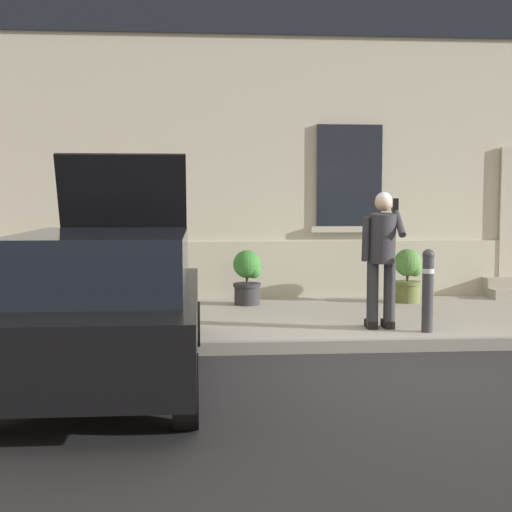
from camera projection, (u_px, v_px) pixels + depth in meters
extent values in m
plane|color=#232326|center=(393.00, 371.00, 7.45)|extent=(80.00, 80.00, 0.00)
cube|color=#99968E|center=(341.00, 319.00, 10.22)|extent=(24.00, 3.60, 0.15)
cube|color=gray|center=(372.00, 346.00, 8.37)|extent=(24.00, 0.12, 0.15)
cube|color=beige|center=(315.00, 88.00, 12.40)|extent=(24.00, 1.40, 7.50)
cube|color=#BCB7A8|center=(320.00, 273.00, 11.95)|extent=(24.00, 0.08, 1.10)
cube|color=black|center=(349.00, 176.00, 11.84)|extent=(1.10, 0.06, 1.70)
cube|color=#BCB7A8|center=(349.00, 229.00, 11.89)|extent=(1.30, 0.12, 0.10)
cube|color=black|center=(107.00, 322.00, 6.88)|extent=(1.77, 4.01, 0.64)
cube|color=black|center=(104.00, 262.00, 6.68)|extent=(1.55, 2.41, 0.56)
cube|color=black|center=(129.00, 311.00, 8.90)|extent=(1.66, 0.11, 0.20)
cube|color=yellow|center=(129.00, 297.00, 8.88)|extent=(0.52, 0.02, 0.12)
cube|color=#B21414|center=(68.00, 277.00, 8.80)|extent=(0.16, 0.04, 0.18)
cube|color=#B21414|center=(189.00, 276.00, 8.91)|extent=(0.16, 0.04, 0.18)
cube|color=black|center=(122.00, 191.00, 8.22)|extent=(1.49, 0.37, 0.87)
cylinder|color=black|center=(186.00, 392.00, 5.57)|extent=(0.20, 0.60, 0.60)
cylinder|color=black|center=(55.00, 329.00, 8.24)|extent=(0.20, 0.60, 0.60)
cylinder|color=black|center=(192.00, 327.00, 8.35)|extent=(0.20, 0.60, 0.60)
cylinder|color=#333338|center=(428.00, 294.00, 8.80)|extent=(0.14, 0.14, 0.95)
sphere|color=#333338|center=(428.00, 255.00, 8.76)|extent=(0.15, 0.15, 0.15)
cylinder|color=silver|center=(428.00, 271.00, 8.77)|extent=(0.15, 0.15, 0.06)
cylinder|color=#333338|center=(139.00, 298.00, 8.52)|extent=(0.14, 0.14, 0.95)
sphere|color=#333338|center=(138.00, 257.00, 8.47)|extent=(0.15, 0.15, 0.15)
cylinder|color=silver|center=(138.00, 273.00, 8.49)|extent=(0.15, 0.15, 0.06)
cylinder|color=#2D2D33|center=(372.00, 294.00, 9.01)|extent=(0.15, 0.15, 0.82)
cube|color=black|center=(371.00, 324.00, 9.10)|extent=(0.12, 0.28, 0.10)
cylinder|color=#2D2D33|center=(389.00, 294.00, 9.03)|extent=(0.15, 0.15, 0.82)
cube|color=black|center=(388.00, 324.00, 9.12)|extent=(0.12, 0.28, 0.10)
cylinder|color=#2D2D33|center=(382.00, 238.00, 8.94)|extent=(0.34, 0.39, 0.65)
sphere|color=tan|center=(384.00, 203.00, 8.86)|extent=(0.22, 0.22, 0.22)
sphere|color=silver|center=(384.00, 200.00, 8.86)|extent=(0.21, 0.21, 0.21)
cylinder|color=#2D2D33|center=(366.00, 239.00, 8.90)|extent=(0.09, 0.14, 0.57)
cylinder|color=#2D2D33|center=(399.00, 222.00, 8.91)|extent=(0.09, 0.44, 0.39)
cube|color=black|center=(396.00, 204.00, 8.85)|extent=(0.07, 0.02, 0.15)
cylinder|color=#B25B38|center=(84.00, 292.00, 11.31)|extent=(0.40, 0.40, 0.34)
cylinder|color=#B25B38|center=(84.00, 283.00, 11.30)|extent=(0.44, 0.44, 0.05)
cylinder|color=#47331E|center=(84.00, 274.00, 11.29)|extent=(0.04, 0.04, 0.24)
sphere|color=#4C843D|center=(84.00, 263.00, 11.28)|extent=(0.44, 0.44, 0.44)
sphere|color=#4C843D|center=(90.00, 269.00, 11.24)|extent=(0.24, 0.24, 0.24)
cylinder|color=#2D2D30|center=(247.00, 294.00, 11.10)|extent=(0.40, 0.40, 0.34)
cylinder|color=#2D2D30|center=(247.00, 285.00, 11.09)|extent=(0.44, 0.44, 0.05)
cylinder|color=#47331E|center=(247.00, 275.00, 11.08)|extent=(0.04, 0.04, 0.24)
sphere|color=#387F33|center=(247.00, 264.00, 11.06)|extent=(0.44, 0.44, 0.44)
sphere|color=#387F33|center=(254.00, 271.00, 11.03)|extent=(0.24, 0.24, 0.24)
cylinder|color=#606B38|center=(407.00, 292.00, 11.36)|extent=(0.40, 0.40, 0.34)
cylinder|color=#606B38|center=(407.00, 283.00, 11.35)|extent=(0.44, 0.44, 0.05)
cylinder|color=#47331E|center=(407.00, 274.00, 11.33)|extent=(0.04, 0.04, 0.24)
sphere|color=#4C843D|center=(408.00, 263.00, 11.32)|extent=(0.44, 0.44, 0.44)
sphere|color=#4C843D|center=(415.00, 269.00, 11.28)|extent=(0.24, 0.24, 0.24)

